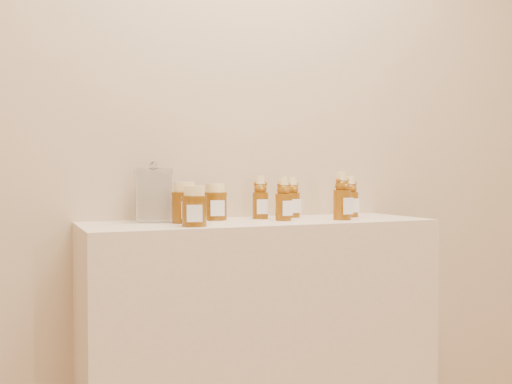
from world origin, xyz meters
name	(u,v)px	position (x,y,z in m)	size (l,w,h in m)	color
wall_back	(239,97)	(0.00, 1.75, 1.35)	(3.50, 0.02, 2.70)	tan
display_table	(261,351)	(0.00, 1.55, 0.45)	(1.20, 0.40, 0.90)	#CCB295
bear_bottle_back_left	(260,194)	(0.04, 1.64, 0.99)	(0.06, 0.06, 0.18)	#623207
bear_bottle_back_mid	(292,194)	(0.17, 1.65, 0.99)	(0.06, 0.06, 0.17)	#623207
bear_bottle_back_right	(351,194)	(0.38, 1.58, 0.99)	(0.06, 0.06, 0.17)	#623207
bear_bottle_front_left	(283,196)	(0.07, 1.53, 0.99)	(0.06, 0.06, 0.17)	#623207
bear_bottle_front_right	(342,192)	(0.28, 1.48, 1.00)	(0.07, 0.07, 0.19)	#623207
honey_jar_left	(184,203)	(-0.27, 1.56, 0.97)	(0.09, 0.09, 0.13)	#623207
honey_jar_back	(216,202)	(-0.13, 1.64, 0.96)	(0.08, 0.08, 0.13)	#623207
honey_jar_front	(194,206)	(-0.27, 1.43, 0.96)	(0.08, 0.08, 0.12)	#623207
glass_canister	(154,193)	(-0.35, 1.65, 1.00)	(0.13, 0.13, 0.20)	white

